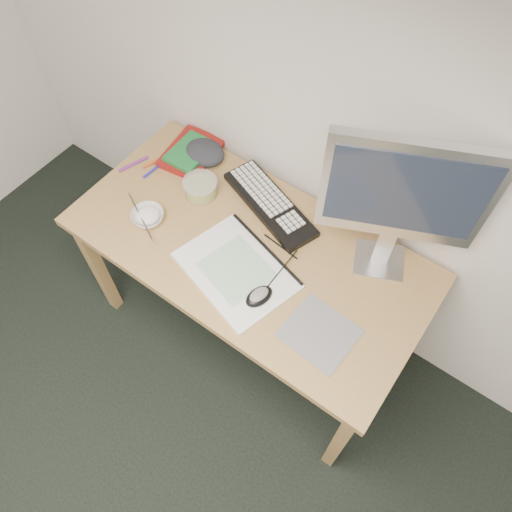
{
  "coord_description": "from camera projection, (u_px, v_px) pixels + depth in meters",
  "views": [
    {
      "loc": [
        0.55,
        0.59,
        2.34
      ],
      "look_at": [
        -0.02,
        1.37,
        0.83
      ],
      "focal_mm": 35.0,
      "sensor_mm": 36.0,
      "label": 1
    }
  ],
  "objects": [
    {
      "name": "desk",
      "position": [
        249.0,
        258.0,
        1.97
      ],
      "size": [
        1.4,
        0.7,
        0.75
      ],
      "color": "#A7814C",
      "rests_on": "ground"
    },
    {
      "name": "mousepad",
      "position": [
        319.0,
        333.0,
        1.71
      ],
      "size": [
        0.25,
        0.23,
        0.0
      ],
      "primitive_type": "cube",
      "rotation": [
        0.0,
        0.0,
        -0.06
      ],
      "color": "gray",
      "rests_on": "desk"
    },
    {
      "name": "sketchpad",
      "position": [
        236.0,
        270.0,
        1.84
      ],
      "size": [
        0.49,
        0.4,
        0.01
      ],
      "primitive_type": "cube",
      "rotation": [
        0.0,
        0.0,
        -0.27
      ],
      "color": "white",
      "rests_on": "desk"
    },
    {
      "name": "keyboard",
      "position": [
        270.0,
        204.0,
        2.0
      ],
      "size": [
        0.48,
        0.29,
        0.03
      ],
      "primitive_type": "cube",
      "rotation": [
        0.0,
        0.0,
        -0.34
      ],
      "color": "black",
      "rests_on": "desk"
    },
    {
      "name": "monitor",
      "position": [
        404.0,
        196.0,
        1.55
      ],
      "size": [
        0.49,
        0.25,
        0.61
      ],
      "rotation": [
        0.0,
        0.0,
        0.43
      ],
      "color": "silver",
      "rests_on": "desk"
    },
    {
      "name": "mouse",
      "position": [
        259.0,
        295.0,
        1.76
      ],
      "size": [
        0.09,
        0.12,
        0.04
      ],
      "primitive_type": "ellipsoid",
      "rotation": [
        0.0,
        0.0,
        -0.25
      ],
      "color": "black",
      "rests_on": "sketchpad"
    },
    {
      "name": "rice_bowl",
      "position": [
        148.0,
        217.0,
        1.96
      ],
      "size": [
        0.14,
        0.14,
        0.04
      ],
      "primitive_type": "imported",
      "rotation": [
        0.0,
        0.0,
        0.07
      ],
      "color": "silver",
      "rests_on": "desk"
    },
    {
      "name": "chopsticks",
      "position": [
        140.0,
        216.0,
        1.93
      ],
      "size": [
        0.24,
        0.13,
        0.02
      ],
      "primitive_type": "cylinder",
      "rotation": [
        0.0,
        1.57,
        -0.46
      ],
      "color": "#AFAFB2",
      "rests_on": "rice_bowl"
    },
    {
      "name": "fruit_tub",
      "position": [
        201.0,
        188.0,
        2.02
      ],
      "size": [
        0.15,
        0.15,
        0.07
      ],
      "primitive_type": "cylinder",
      "rotation": [
        0.0,
        0.0,
        0.07
      ],
      "color": "gold",
      "rests_on": "desk"
    },
    {
      "name": "book_red",
      "position": [
        192.0,
        153.0,
        2.15
      ],
      "size": [
        0.23,
        0.29,
        0.03
      ],
      "primitive_type": "cube",
      "rotation": [
        0.0,
        0.0,
        0.14
      ],
      "color": "maroon",
      "rests_on": "desk"
    },
    {
      "name": "book_green",
      "position": [
        190.0,
        152.0,
        2.12
      ],
      "size": [
        0.15,
        0.21,
        0.02
      ],
      "primitive_type": "cube",
      "rotation": [
        0.0,
        0.0,
        0.04
      ],
      "color": "#1B6E30",
      "rests_on": "book_red"
    },
    {
      "name": "cloth_lump",
      "position": [
        205.0,
        153.0,
        2.13
      ],
      "size": [
        0.17,
        0.15,
        0.06
      ],
      "primitive_type": "ellipsoid",
      "rotation": [
        0.0,
        0.0,
        0.19
      ],
      "color": "#262A2E",
      "rests_on": "desk"
    },
    {
      "name": "pencil_pink",
      "position": [
        236.0,
        236.0,
        1.93
      ],
      "size": [
        0.17,
        0.1,
        0.01
      ],
      "primitive_type": "cylinder",
      "rotation": [
        0.0,
        1.57,
        -0.49
      ],
      "color": "pink",
      "rests_on": "desk"
    },
    {
      "name": "pencil_tan",
      "position": [
        269.0,
        246.0,
        1.9
      ],
      "size": [
        0.16,
        0.1,
        0.01
      ],
      "primitive_type": "cylinder",
      "rotation": [
        0.0,
        1.57,
        -0.53
      ],
      "color": "tan",
      "rests_on": "desk"
    },
    {
      "name": "pencil_black",
      "position": [
        281.0,
        246.0,
        1.9
      ],
      "size": [
        0.16,
        0.03,
        0.01
      ],
      "primitive_type": "cylinder",
      "rotation": [
        0.0,
        1.57,
        -0.11
      ],
      "color": "black",
      "rests_on": "desk"
    },
    {
      "name": "marker_blue",
      "position": [
        154.0,
        169.0,
        2.11
      ],
      "size": [
        0.02,
        0.12,
        0.01
      ],
      "primitive_type": "cylinder",
      "rotation": [
        0.0,
        1.57,
        1.49
      ],
      "color": "#2123B7",
      "rests_on": "desk"
    },
    {
      "name": "marker_orange",
      "position": [
        158.0,
        160.0,
        2.14
      ],
      "size": [
        0.06,
        0.14,
        0.01
      ],
      "primitive_type": "cylinder",
      "rotation": [
        0.0,
        1.57,
        1.23
      ],
      "color": "#CB5117",
      "rests_on": "desk"
    },
    {
      "name": "marker_purple",
      "position": [
        134.0,
        164.0,
        2.12
      ],
      "size": [
        0.06,
        0.14,
        0.01
      ],
      "primitive_type": "cylinder",
      "rotation": [
        0.0,
        1.57,
        1.25
      ],
      "color": "#73258B",
      "rests_on": "desk"
    }
  ]
}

